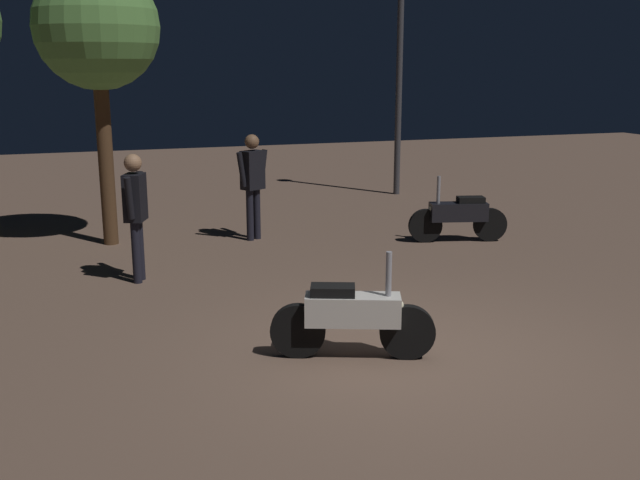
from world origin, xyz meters
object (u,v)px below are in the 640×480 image
motorcycle_white_foreground (352,317)px  person_bystander_far (253,177)px  motorcycle_black_parked_left (458,216)px  person_rider_beside (135,206)px  streetlamp_near (400,53)px

motorcycle_white_foreground → person_bystander_far: bearing=107.6°
person_bystander_far → motorcycle_black_parked_left: bearing=39.5°
motorcycle_black_parked_left → person_bystander_far: (-3.19, 1.27, 0.63)m
person_rider_beside → motorcycle_black_parked_left: bearing=28.5°
motorcycle_white_foreground → person_rider_beside: 3.94m
person_rider_beside → person_bystander_far: 2.82m
motorcycle_black_parked_left → person_bystander_far: person_bystander_far is taller
person_bystander_far → streetlamp_near: streetlamp_near is taller
person_rider_beside → streetlamp_near: bearing=61.4°
motorcycle_white_foreground → person_rider_beside: (-1.76, 3.48, 0.61)m
person_rider_beside → streetlamp_near: 8.44m
streetlamp_near → person_bystander_far: bearing=-141.5°
motorcycle_black_parked_left → streetlamp_near: 5.43m
person_rider_beside → streetlamp_near: (6.29, 5.23, 2.10)m
motorcycle_black_parked_left → motorcycle_white_foreground: bearing=64.2°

